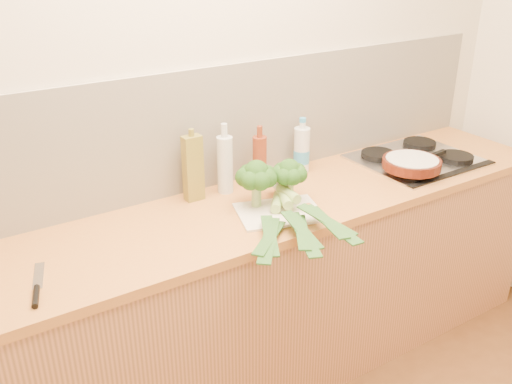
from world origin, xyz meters
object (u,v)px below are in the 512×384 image
at_px(chopping_board, 279,212).
at_px(skillet, 412,163).
at_px(chefs_knife, 37,291).
at_px(gas_hob, 417,158).

height_order(chopping_board, skillet, skillet).
distance_m(chefs_knife, skillet, 1.73).
bearing_deg(chefs_knife, skillet, 17.57).
bearing_deg(skillet, chefs_knife, 174.70).
bearing_deg(chopping_board, gas_hob, 23.56).
distance_m(chopping_board, skillet, 0.76).
xyz_separation_m(chopping_board, skillet, (0.75, -0.01, 0.06)).
distance_m(chopping_board, chefs_knife, 0.98).
bearing_deg(chefs_knife, chopping_board, 18.97).
height_order(gas_hob, chefs_knife, gas_hob).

